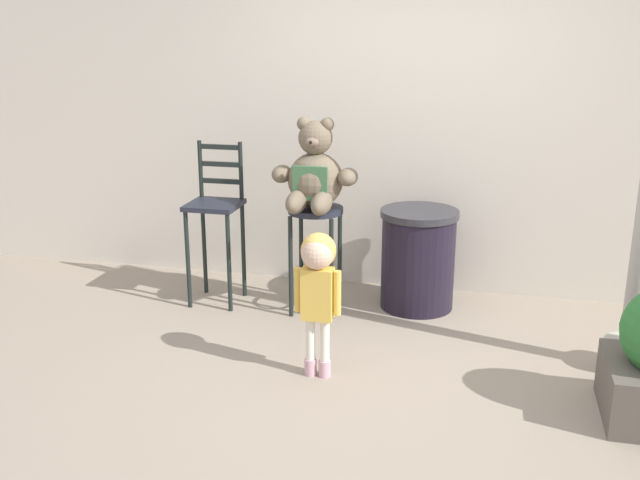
{
  "coord_description": "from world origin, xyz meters",
  "views": [
    {
      "loc": [
        0.58,
        -3.78,
        2.03
      ],
      "look_at": [
        -0.47,
        0.67,
        0.67
      ],
      "focal_mm": 40.7,
      "sensor_mm": 36.0,
      "label": 1
    }
  ],
  "objects_px": {
    "child_walking": "(318,274)",
    "bar_chair_empty": "(216,214)",
    "bar_stool_with_teddy": "(316,238)",
    "trash_bin": "(418,259)",
    "teddy_bear": "(314,176)"
  },
  "relations": [
    {
      "from": "trash_bin",
      "to": "bar_chair_empty",
      "type": "bearing_deg",
      "value": -171.72
    },
    {
      "from": "bar_stool_with_teddy",
      "to": "trash_bin",
      "type": "height_order",
      "value": "bar_stool_with_teddy"
    },
    {
      "from": "bar_stool_with_teddy",
      "to": "teddy_bear",
      "type": "distance_m",
      "value": 0.46
    },
    {
      "from": "child_walking",
      "to": "bar_chair_empty",
      "type": "bearing_deg",
      "value": 131.37
    },
    {
      "from": "child_walking",
      "to": "bar_chair_empty",
      "type": "relative_size",
      "value": 0.74
    },
    {
      "from": "child_walking",
      "to": "bar_chair_empty",
      "type": "xyz_separation_m",
      "value": [
        -1.02,
        1.03,
        0.04
      ]
    },
    {
      "from": "child_walking",
      "to": "trash_bin",
      "type": "xyz_separation_m",
      "value": [
        0.46,
        1.25,
        -0.27
      ]
    },
    {
      "from": "teddy_bear",
      "to": "child_walking",
      "type": "xyz_separation_m",
      "value": [
        0.25,
        -0.96,
        -0.37
      ]
    },
    {
      "from": "bar_stool_with_teddy",
      "to": "child_walking",
      "type": "relative_size",
      "value": 0.89
    },
    {
      "from": "trash_bin",
      "to": "bar_chair_empty",
      "type": "relative_size",
      "value": 0.62
    },
    {
      "from": "bar_chair_empty",
      "to": "teddy_bear",
      "type": "bearing_deg",
      "value": -4.94
    },
    {
      "from": "teddy_bear",
      "to": "trash_bin",
      "type": "relative_size",
      "value": 0.86
    },
    {
      "from": "child_walking",
      "to": "trash_bin",
      "type": "relative_size",
      "value": 1.19
    },
    {
      "from": "bar_stool_with_teddy",
      "to": "bar_chair_empty",
      "type": "xyz_separation_m",
      "value": [
        -0.77,
        0.03,
        0.12
      ]
    },
    {
      "from": "trash_bin",
      "to": "bar_chair_empty",
      "type": "distance_m",
      "value": 1.53
    }
  ]
}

